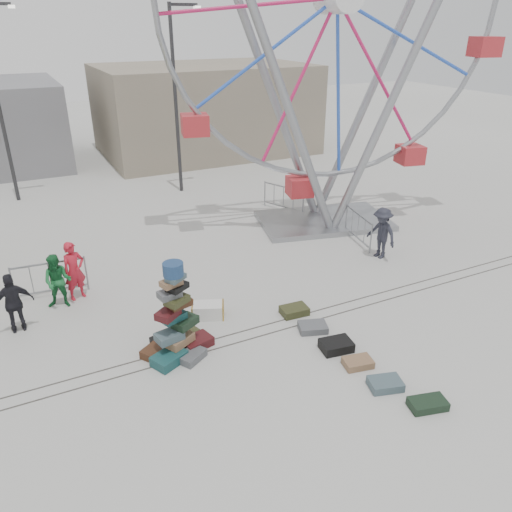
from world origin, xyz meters
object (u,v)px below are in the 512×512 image
ferris_wheel (335,32)px  barricade_wheel_back (283,198)px  suitcase_tower (176,328)px  barricade_dummy_c (50,279)px  pedestrian_green (58,281)px  steamer_trunk (208,310)px  barricade_wheel_front (358,228)px  pedestrian_black (14,303)px  pedestrian_grey (381,233)px  pedestrian_red (74,271)px  lamp_post_right (177,92)px

ferris_wheel → barricade_wheel_back: ferris_wheel is taller
suitcase_tower → barricade_dummy_c: 4.89m
barricade_wheel_back → pedestrian_green: bearing=-90.9°
ferris_wheel → steamer_trunk: ferris_wheel is taller
suitcase_tower → steamer_trunk: suitcase_tower is taller
pedestrian_green → barricade_wheel_front: bearing=21.7°
ferris_wheel → pedestrian_black: 13.18m
ferris_wheel → pedestrian_green: bearing=-155.3°
barricade_wheel_back → pedestrian_grey: size_ratio=1.13×
barricade_wheel_front → pedestrian_red: pedestrian_red is taller
pedestrian_green → pedestrian_black: (-1.15, -0.78, 0.03)m
suitcase_tower → barricade_wheel_back: suitcase_tower is taller
suitcase_tower → pedestrian_green: size_ratio=1.53×
lamp_post_right → pedestrian_red: lamp_post_right is taller
ferris_wheel → pedestrian_red: (-9.67, -1.76, -6.09)m
lamp_post_right → pedestrian_green: (-6.54, -8.57, -3.69)m
barricade_dummy_c → steamer_trunk: bearing=-35.8°
pedestrian_green → barricade_wheel_back: bearing=45.2°
steamer_trunk → pedestrian_black: size_ratio=0.52×
lamp_post_right → steamer_trunk: size_ratio=9.32×
pedestrian_red → suitcase_tower: bearing=-84.3°
pedestrian_red → pedestrian_green: bearing=-167.6°
lamp_post_right → ferris_wheel: (3.62, -6.51, 2.48)m
ferris_wheel → pedestrian_green: ferris_wheel is taller
barricade_wheel_back → suitcase_tower: bearing=-67.7°
pedestrian_black → barricade_wheel_front: bearing=-179.7°
suitcase_tower → pedestrian_grey: suitcase_tower is taller
steamer_trunk → pedestrian_grey: pedestrian_grey is taller
barricade_wheel_back → pedestrian_green: pedestrian_green is taller
lamp_post_right → pedestrian_grey: lamp_post_right is taller
barricade_dummy_c → pedestrian_green: (0.16, -0.75, 0.24)m
pedestrian_green → pedestrian_black: bearing=-123.6°
ferris_wheel → pedestrian_grey: (-0.05, -3.48, -6.08)m
suitcase_tower → ferris_wheel: (7.91, 5.56, 6.29)m
ferris_wheel → pedestrian_black: bearing=-152.6°
lamp_post_right → barricade_wheel_front: size_ratio=4.00×
barricade_wheel_front → barricade_wheel_back: bearing=22.3°
barricade_dummy_c → barricade_wheel_front: 10.40m
pedestrian_green → pedestrian_black: 1.39m
suitcase_tower → barricade_wheel_back: bearing=24.0°
suitcase_tower → pedestrian_black: suitcase_tower is taller
pedestrian_red → pedestrian_grey: size_ratio=0.99×
ferris_wheel → pedestrian_grey: size_ratio=8.01×
pedestrian_grey → barricade_wheel_front: bearing=166.6°
barricade_dummy_c → lamp_post_right: bearing=54.1°
suitcase_tower → barricade_wheel_front: 8.68m
barricade_wheel_front → pedestrian_red: bearing=99.2°
barricade_wheel_back → pedestrian_green: (-9.42, -4.03, 0.24)m
pedestrian_green → pedestrian_grey: 10.21m
barricade_dummy_c → pedestrian_red: pedestrian_red is taller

